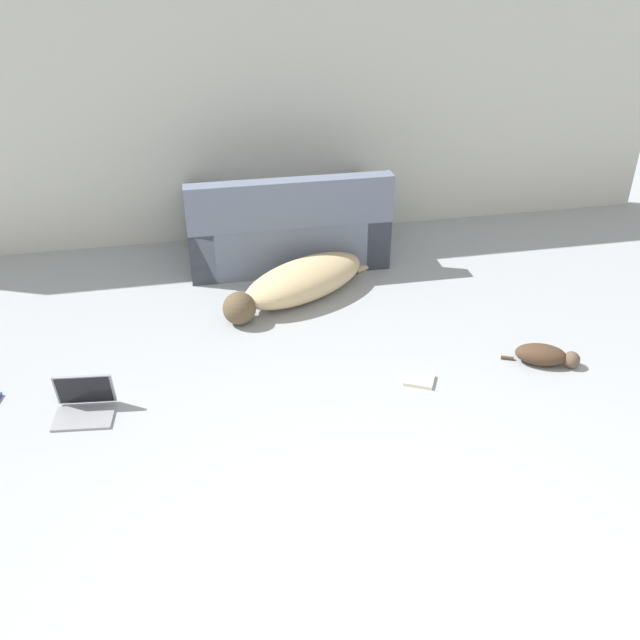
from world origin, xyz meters
The scene contains 6 objects.
wall_back centered at (0.00, 4.29, 1.24)m, with size 7.46×0.06×2.48m.
couch centered at (0.17, 3.73, 0.27)m, with size 1.64×0.84×0.81m.
dog centered at (0.15, 3.02, 0.14)m, with size 1.43×0.95×0.28m.
cat centered at (1.61, 1.81, 0.07)m, with size 0.49×0.30×0.14m.
laptop_open centered at (-1.37, 1.89, 0.08)m, with size 0.38×0.31×0.24m.
book_cream centered at (0.72, 1.78, 0.01)m, with size 0.24×0.22×0.02m.
Camera 1 is at (-0.64, -1.75, 2.74)m, focal length 40.00 mm.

